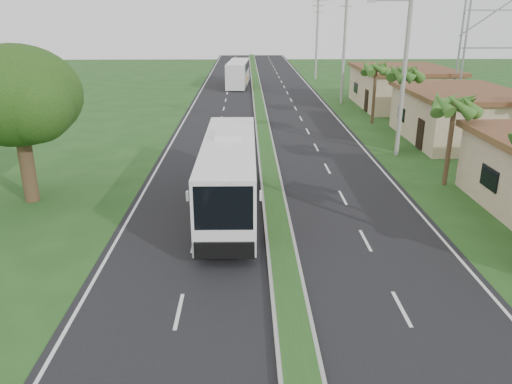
{
  "coord_description": "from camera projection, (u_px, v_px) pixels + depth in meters",
  "views": [
    {
      "loc": [
        -1.37,
        -13.43,
        8.79
      ],
      "look_at": [
        -0.96,
        6.0,
        1.8
      ],
      "focal_mm": 35.0,
      "sensor_mm": 36.0,
      "label": 1
    }
  ],
  "objects": [
    {
      "name": "shade_tree",
      "position": [
        14.0,
        99.0,
        23.12
      ],
      "size": [
        6.3,
        6.0,
        7.54
      ],
      "color": "#473321",
      "rests_on": "ground"
    },
    {
      "name": "utility_pole_d",
      "position": [
        317.0,
        39.0,
        68.53
      ],
      "size": [
        1.6,
        0.28,
        10.5
      ],
      "color": "gray",
      "rests_on": "ground"
    },
    {
      "name": "lane_edge_right",
      "position": [
        362.0,
        147.0,
        34.58
      ],
      "size": [
        0.12,
        160.0,
        0.01
      ],
      "primitive_type": "cube",
      "color": "silver",
      "rests_on": "ground"
    },
    {
      "name": "shop_mid",
      "position": [
        458.0,
        115.0,
        35.98
      ],
      "size": [
        7.6,
        10.6,
        3.67
      ],
      "color": "tan",
      "rests_on": "ground"
    },
    {
      "name": "motorcyclist",
      "position": [
        237.0,
        179.0,
        25.63
      ],
      "size": [
        1.93,
        0.95,
        2.18
      ],
      "rotation": [
        0.0,
        0.0,
        -0.24
      ],
      "color": "black",
      "rests_on": "ground"
    },
    {
      "name": "median_strip",
      "position": [
        266.0,
        146.0,
        34.42
      ],
      "size": [
        1.2,
        160.0,
        0.18
      ],
      "color": "gray",
      "rests_on": "ground"
    },
    {
      "name": "coach_bus_far",
      "position": [
        238.0,
        72.0,
        63.14
      ],
      "size": [
        2.93,
        10.65,
        3.07
      ],
      "rotation": [
        0.0,
        0.0,
        -0.06
      ],
      "color": "white",
      "rests_on": "ground"
    },
    {
      "name": "palm_verge_b",
      "position": [
        455.0,
        104.0,
        25.63
      ],
      "size": [
        2.4,
        2.4,
        5.05
      ],
      "color": "#473321",
      "rests_on": "ground"
    },
    {
      "name": "road_asphalt",
      "position": [
        266.0,
        148.0,
        34.45
      ],
      "size": [
        14.0,
        160.0,
        0.02
      ],
      "primitive_type": "cube",
      "color": "black",
      "rests_on": "ground"
    },
    {
      "name": "utility_pole_c",
      "position": [
        344.0,
        46.0,
        49.63
      ],
      "size": [
        1.6,
        0.28,
        11.0
      ],
      "color": "gray",
      "rests_on": "ground"
    },
    {
      "name": "utility_pole_b",
      "position": [
        405.0,
        57.0,
        30.62
      ],
      "size": [
        3.2,
        0.28,
        12.0
      ],
      "color": "gray",
      "rests_on": "ground"
    },
    {
      "name": "shop_far",
      "position": [
        401.0,
        87.0,
        49.12
      ],
      "size": [
        8.6,
        11.6,
        3.82
      ],
      "color": "tan",
      "rests_on": "ground"
    },
    {
      "name": "palm_verge_c",
      "position": [
        404.0,
        74.0,
        31.95
      ],
      "size": [
        2.4,
        2.4,
        5.85
      ],
      "color": "#473321",
      "rests_on": "ground"
    },
    {
      "name": "ground",
      "position": [
        291.0,
        310.0,
        15.64
      ],
      "size": [
        180.0,
        180.0,
        0.0
      ],
      "primitive_type": "plane",
      "color": "#20471A",
      "rests_on": "ground"
    },
    {
      "name": "palm_verge_d",
      "position": [
        376.0,
        68.0,
        40.62
      ],
      "size": [
        2.4,
        2.4,
        5.25
      ],
      "color": "#473321",
      "rests_on": "ground"
    },
    {
      "name": "lane_edge_left",
      "position": [
        169.0,
        148.0,
        34.32
      ],
      "size": [
        0.12,
        160.0,
        0.01
      ],
      "primitive_type": "cube",
      "color": "silver",
      "rests_on": "ground"
    },
    {
      "name": "coach_bus_main",
      "position": [
        229.0,
        171.0,
        22.85
      ],
      "size": [
        2.45,
        11.2,
        3.61
      ],
      "rotation": [
        0.0,
        0.0,
        -0.01
      ],
      "color": "white",
      "rests_on": "ground"
    }
  ]
}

